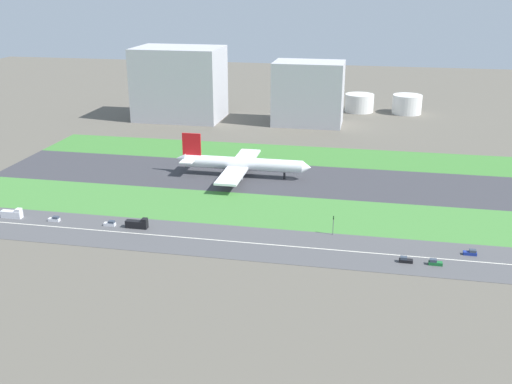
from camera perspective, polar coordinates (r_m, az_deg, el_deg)
ground_plane at (r=275.76m, az=3.28°, el=1.23°), size 800.00×800.00×0.00m
runway at (r=275.75m, az=3.28°, el=1.24°), size 280.00×46.00×0.10m
grass_median_north at (r=314.58m, az=4.33°, el=3.57°), size 280.00×36.00×0.10m
grass_median_south at (r=237.64m, az=1.89°, el=-1.85°), size 280.00×36.00×0.10m
highway at (r=208.66m, az=0.45°, el=-5.04°), size 280.00×28.00×0.10m
highway_centerline at (r=208.64m, az=0.45°, el=-5.02°), size 266.00×0.50×0.01m
airliner at (r=277.90m, az=-1.57°, el=2.75°), size 65.00×56.00×19.70m
truck_1 at (r=249.18m, az=-22.49°, el=-1.97°), size 8.40×2.50×4.00m
truck_0 at (r=225.41m, az=-11.39°, el=-3.05°), size 8.40×2.50×4.00m
car_0 at (r=212.98m, az=20.03°, el=-5.53°), size 4.40×1.80×2.00m
car_4 at (r=240.24m, az=-18.89°, el=-2.49°), size 4.40×1.80×2.00m
car_2 at (r=229.95m, az=-13.91°, el=-2.98°), size 4.40×1.80×2.00m
car_1 at (r=201.31m, az=14.23°, el=-6.39°), size 4.40×1.80×2.00m
car_3 at (r=202.20m, az=16.90°, el=-6.54°), size 4.40×1.80×2.00m
traffic_light at (r=216.11m, az=7.48°, el=-3.08°), size 0.36×0.50×7.20m
terminal_building at (r=398.70m, az=-7.39°, el=10.37°), size 55.96×39.12×46.83m
hangar_building at (r=381.27m, az=5.08°, el=9.48°), size 43.80×28.88×39.74m
fuel_tank_west at (r=428.00m, az=5.31°, el=8.80°), size 21.46×21.46×13.24m
fuel_tank_centre at (r=426.03m, az=9.95°, el=8.48°), size 20.05×20.05×12.37m
fuel_tank_east at (r=426.59m, az=14.38°, el=8.22°), size 20.05×20.05×12.99m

